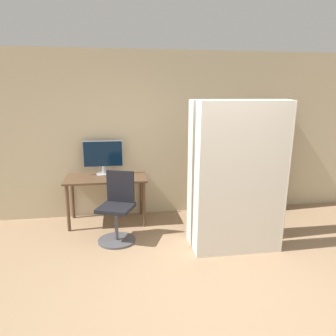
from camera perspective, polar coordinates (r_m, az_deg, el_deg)
The scene contains 8 objects.
ground_plane at distance 3.51m, azimuth 9.39°, elevation -22.23°, with size 16.00×16.00×0.00m, color #937556.
wall_back at distance 5.52m, azimuth 1.23°, elevation 5.90°, with size 8.00×0.06×2.70m.
desk at distance 5.22m, azimuth -10.69°, elevation -2.62°, with size 1.25×0.66×0.74m.
monitor at distance 5.33m, azimuth -11.24°, elevation 2.10°, with size 0.63×0.23×0.55m.
office_chair at distance 4.62m, azimuth -8.80°, elevation -7.72°, with size 0.57×0.57×0.97m.
bookshelf at distance 5.92m, azimuth 16.19°, elevation 1.17°, with size 0.69×0.28×1.81m.
mattress_near at distance 4.15m, azimuth 12.67°, elevation -1.97°, with size 1.13×0.35×1.95m.
mattress_far at distance 4.49m, azimuth 10.93°, elevation -0.81°, with size 1.13×0.30×1.94m.
Camera 1 is at (-0.96, -2.72, 2.00)m, focal length 35.00 mm.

